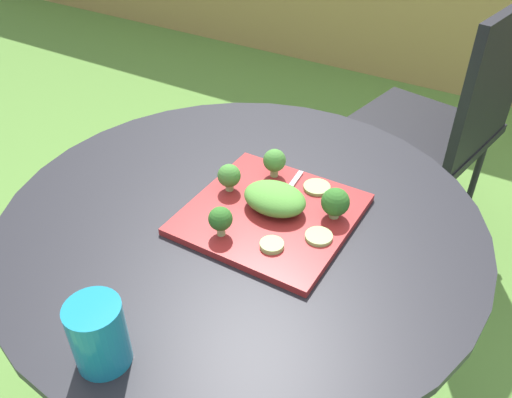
{
  "coord_description": "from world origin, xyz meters",
  "views": [
    {
      "loc": [
        0.43,
        -0.66,
        1.35
      ],
      "look_at": [
        0.03,
        0.01,
        0.75
      ],
      "focal_mm": 37.18,
      "sensor_mm": 36.0,
      "label": 1
    }
  ],
  "objects": [
    {
      "name": "patio_table",
      "position": [
        0.0,
        0.0,
        0.46
      ],
      "size": [
        0.92,
        0.92,
        0.71
      ],
      "color": "black",
      "rests_on": "ground_plane"
    },
    {
      "name": "patio_chair",
      "position": [
        0.18,
        0.96,
        0.53
      ],
      "size": [
        0.52,
        0.52,
        0.9
      ],
      "color": "black",
      "rests_on": "ground_plane"
    },
    {
      "name": "salad_plate",
      "position": [
        0.05,
        0.02,
        0.72
      ],
      "size": [
        0.3,
        0.3,
        0.01
      ],
      "primitive_type": "cube",
      "color": "maroon",
      "rests_on": "patio_table"
    },
    {
      "name": "drinking_glass",
      "position": [
        0.01,
        -0.38,
        0.76
      ],
      "size": [
        0.08,
        0.08,
        0.11
      ],
      "color": "teal",
      "rests_on": "patio_table"
    },
    {
      "name": "fork",
      "position": [
        0.05,
        0.07,
        0.73
      ],
      "size": [
        0.03,
        0.15,
        0.0
      ],
      "color": "silver",
      "rests_on": "salad_plate"
    },
    {
      "name": "lettuce_mound",
      "position": [
        0.05,
        0.03,
        0.75
      ],
      "size": [
        0.12,
        0.09,
        0.05
      ],
      "primitive_type": "ellipsoid",
      "color": "#519338",
      "rests_on": "salad_plate"
    },
    {
      "name": "broccoli_floret_0",
      "position": [
        0.01,
        -0.08,
        0.76
      ],
      "size": [
        0.04,
        0.04,
        0.06
      ],
      "color": "#99B770",
      "rests_on": "salad_plate"
    },
    {
      "name": "broccoli_floret_1",
      "position": [
        0.16,
        0.07,
        0.76
      ],
      "size": [
        0.05,
        0.05,
        0.06
      ],
      "color": "#99B770",
      "rests_on": "salad_plate"
    },
    {
      "name": "broccoli_floret_2",
      "position": [
        -0.0,
        0.13,
        0.76
      ],
      "size": [
        0.05,
        0.05,
        0.06
      ],
      "color": "#99B770",
      "rests_on": "salad_plate"
    },
    {
      "name": "broccoli_floret_3",
      "position": [
        -0.05,
        0.04,
        0.76
      ],
      "size": [
        0.05,
        0.05,
        0.06
      ],
      "color": "#99B770",
      "rests_on": "salad_plate"
    },
    {
      "name": "cucumber_slice_0",
      "position": [
        0.16,
        -0.0,
        0.73
      ],
      "size": [
        0.05,
        0.05,
        0.01
      ],
      "primitive_type": "cylinder",
      "color": "#8EB766",
      "rests_on": "salad_plate"
    },
    {
      "name": "cucumber_slice_1",
      "position": [
        0.1,
        -0.06,
        0.73
      ],
      "size": [
        0.04,
        0.04,
        0.01
      ],
      "primitive_type": "cylinder",
      "color": "#8EB766",
      "rests_on": "salad_plate"
    },
    {
      "name": "cucumber_slice_2",
      "position": [
        0.1,
        0.13,
        0.73
      ],
      "size": [
        0.05,
        0.05,
        0.01
      ],
      "primitive_type": "cylinder",
      "color": "#8EB766",
      "rests_on": "salad_plate"
    }
  ]
}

